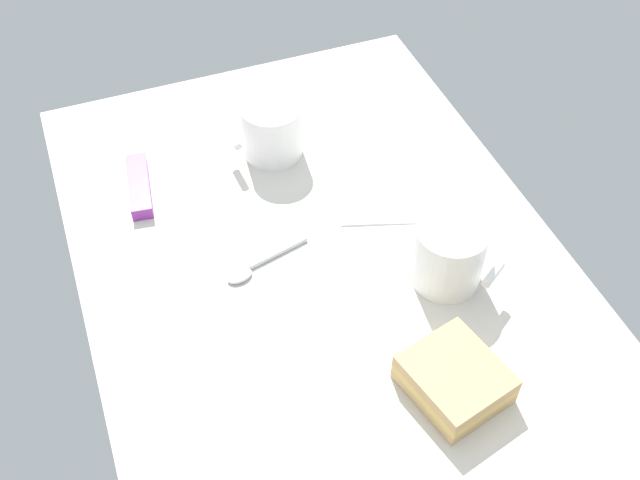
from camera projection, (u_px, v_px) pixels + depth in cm
name	position (u px, v px, depth cm)	size (l,w,h in cm)	color
tabletop	(320.00, 259.00, 106.17)	(90.00, 64.00, 2.00)	beige
coffee_mug_black	(449.00, 254.00, 99.22)	(11.57, 10.17, 9.24)	white
coffee_mug_milky	(272.00, 130.00, 116.20)	(9.02, 11.36, 8.75)	white
sandwich_main	(455.00, 379.00, 89.66)	(13.16, 12.34, 4.40)	tan
spoon	(254.00, 265.00, 103.69)	(4.56, 12.73, 0.80)	silver
snack_bar	(139.00, 186.00, 113.06)	(12.24, 2.98, 2.00)	purple
paper_napkin	(388.00, 186.00, 114.22)	(15.20, 15.20, 0.30)	white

